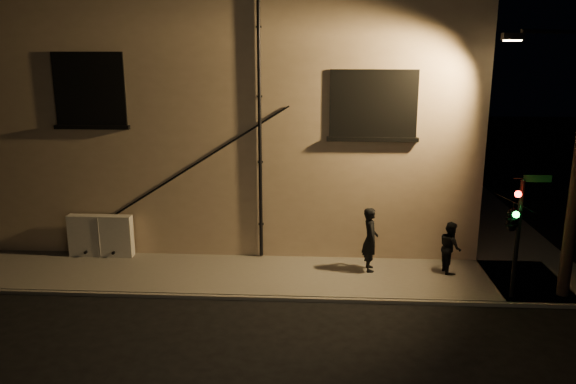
# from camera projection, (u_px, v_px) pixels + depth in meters

# --- Properties ---
(ground) EXTENTS (90.00, 90.00, 0.00)m
(ground) POSITION_uv_depth(u_px,v_px,m) (317.00, 300.00, 15.09)
(ground) COLOR black
(sidewalk) EXTENTS (21.00, 16.00, 0.12)m
(sidewalk) POSITION_uv_depth(u_px,v_px,m) (353.00, 245.00, 19.25)
(sidewalk) COLOR #635E59
(sidewalk) RESTS_ON ground
(building) EXTENTS (16.20, 12.23, 8.80)m
(building) POSITION_uv_depth(u_px,v_px,m) (247.00, 104.00, 22.89)
(building) COLOR tan
(building) RESTS_ON ground
(utility_cabinet) EXTENTS (2.04, 0.34, 1.34)m
(utility_cabinet) POSITION_uv_depth(u_px,v_px,m) (101.00, 236.00, 17.91)
(utility_cabinet) COLOR beige
(utility_cabinet) RESTS_ON sidewalk
(pedestrian_a) EXTENTS (0.50, 0.73, 1.94)m
(pedestrian_a) POSITION_uv_depth(u_px,v_px,m) (370.00, 239.00, 16.65)
(pedestrian_a) COLOR black
(pedestrian_a) RESTS_ON sidewalk
(pedestrian_b) EXTENTS (0.67, 0.82, 1.54)m
(pedestrian_b) POSITION_uv_depth(u_px,v_px,m) (450.00, 247.00, 16.57)
(pedestrian_b) COLOR black
(pedestrian_b) RESTS_ON sidewalk
(traffic_signal) EXTENTS (1.33, 1.97, 3.34)m
(traffic_signal) POSITION_uv_depth(u_px,v_px,m) (513.00, 217.00, 14.40)
(traffic_signal) COLOR black
(traffic_signal) RESTS_ON sidewalk
(streetlamp_pole) EXTENTS (2.03, 1.40, 7.52)m
(streetlamp_pole) POSITION_uv_depth(u_px,v_px,m) (576.00, 154.00, 14.30)
(streetlamp_pole) COLOR black
(streetlamp_pole) RESTS_ON ground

